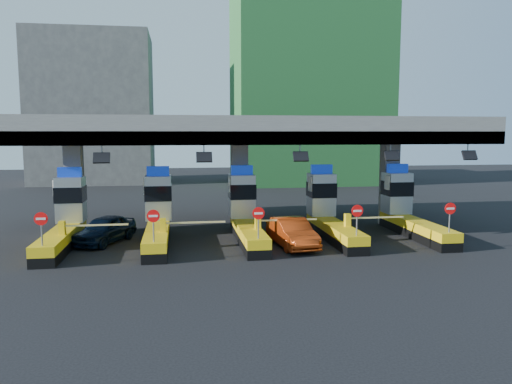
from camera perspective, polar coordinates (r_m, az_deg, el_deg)
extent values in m
plane|color=black|center=(29.05, -1.16, -5.38)|extent=(120.00, 120.00, 0.00)
cube|color=slate|center=(31.37, -1.92, 7.02)|extent=(28.00, 12.00, 1.50)
cube|color=#4C4C49|center=(25.72, -0.39, 6.18)|extent=(28.00, 0.60, 0.70)
cube|color=slate|center=(31.94, -20.01, 0.31)|extent=(1.00, 1.00, 5.50)
cube|color=slate|center=(31.55, -1.90, 0.65)|extent=(1.00, 1.00, 5.50)
cube|color=slate|center=(34.22, 14.97, 0.90)|extent=(1.00, 1.00, 5.50)
cylinder|color=slate|center=(25.73, -17.20, 4.54)|extent=(0.06, 0.06, 0.50)
cube|color=black|center=(25.55, -17.24, 3.74)|extent=(0.80, 0.38, 0.54)
cylinder|color=slate|center=(25.49, -5.97, 4.79)|extent=(0.06, 0.06, 0.50)
cube|color=black|center=(25.31, -5.94, 3.98)|extent=(0.80, 0.38, 0.54)
cylinder|color=slate|center=(26.22, 5.04, 4.85)|extent=(0.06, 0.06, 0.50)
cube|color=black|center=(26.04, 5.14, 4.07)|extent=(0.80, 0.38, 0.54)
cylinder|color=slate|center=(27.84, 15.12, 4.76)|extent=(0.06, 0.06, 0.50)
cube|color=black|center=(27.67, 15.27, 4.01)|extent=(0.80, 0.38, 0.54)
cylinder|color=slate|center=(29.95, 23.05, 4.58)|extent=(0.06, 0.06, 0.50)
cube|color=black|center=(29.79, 23.22, 3.89)|extent=(0.80, 0.38, 0.54)
cube|color=black|center=(28.46, -21.35, -5.59)|extent=(1.20, 8.00, 0.50)
cube|color=#E5B70C|center=(28.37, -21.40, -4.61)|extent=(1.20, 8.00, 0.50)
cube|color=#9EA3A8|center=(30.83, -20.40, -0.77)|extent=(1.50, 1.50, 2.60)
cube|color=black|center=(30.77, -20.43, -0.22)|extent=(1.56, 1.56, 0.90)
cube|color=#0C2DBF|center=(30.67, -20.52, 2.16)|extent=(1.30, 0.35, 0.55)
cube|color=white|center=(30.63, -22.03, 0.44)|extent=(0.06, 0.70, 0.90)
cylinder|color=slate|center=(24.76, -23.29, -4.18)|extent=(0.07, 0.07, 1.30)
cylinder|color=red|center=(24.63, -23.37, -2.82)|extent=(0.60, 0.04, 0.60)
cube|color=white|center=(24.61, -23.38, -2.83)|extent=(0.42, 0.02, 0.10)
cube|color=#E5B70C|center=(27.03, -21.28, -3.85)|extent=(0.30, 0.35, 0.70)
cube|color=white|center=(26.70, -17.82, -3.62)|extent=(3.20, 0.08, 0.08)
cube|color=black|center=(27.80, -11.20, -5.54)|extent=(1.20, 8.00, 0.50)
cube|color=#E5B70C|center=(27.70, -11.22, -4.53)|extent=(1.20, 8.00, 0.50)
cube|color=#9EA3A8|center=(30.21, -11.07, -0.61)|extent=(1.50, 1.50, 2.60)
cube|color=black|center=(30.16, -11.09, -0.05)|extent=(1.56, 1.56, 0.90)
cube|color=#0C2DBF|center=(30.05, -11.14, 2.38)|extent=(1.30, 0.35, 0.55)
cube|color=white|center=(29.88, -12.66, 0.62)|extent=(0.06, 0.70, 0.90)
cylinder|color=slate|center=(24.00, -11.62, -4.10)|extent=(0.07, 0.07, 1.30)
cylinder|color=red|center=(23.86, -11.66, -2.70)|extent=(0.60, 0.04, 0.60)
cube|color=white|center=(23.84, -11.67, -2.71)|extent=(0.42, 0.02, 0.10)
cube|color=#E5B70C|center=(26.40, -10.60, -3.75)|extent=(0.30, 0.35, 0.70)
cube|color=white|center=(26.37, -7.01, -3.47)|extent=(3.20, 0.08, 0.08)
cube|color=black|center=(28.03, -0.89, -5.31)|extent=(1.20, 8.00, 0.50)
cube|color=#E5B70C|center=(27.93, -0.89, -4.31)|extent=(1.20, 8.00, 0.50)
cube|color=#9EA3A8|center=(30.42, -1.62, -0.43)|extent=(1.50, 1.50, 2.60)
cube|color=black|center=(30.37, -1.62, 0.12)|extent=(1.56, 1.56, 0.90)
cube|color=#0C2DBF|center=(30.26, -1.63, 2.53)|extent=(1.30, 0.35, 0.55)
cube|color=white|center=(29.96, -3.07, 0.79)|extent=(0.06, 0.70, 0.90)
cylinder|color=slate|center=(24.26, 0.28, -3.84)|extent=(0.07, 0.07, 1.30)
cylinder|color=red|center=(24.13, 0.29, -2.45)|extent=(0.60, 0.04, 0.60)
cube|color=white|center=(24.10, 0.30, -2.46)|extent=(0.42, 0.02, 0.10)
cube|color=#E5B70C|center=(26.70, 0.21, -3.51)|extent=(0.30, 0.35, 0.70)
cube|color=white|center=(26.99, 3.67, -3.20)|extent=(3.20, 0.08, 0.08)
cube|color=black|center=(29.12, 8.94, -4.93)|extent=(1.20, 8.00, 0.50)
cube|color=#E5B70C|center=(29.03, 8.96, -3.96)|extent=(1.20, 8.00, 0.50)
cube|color=#9EA3A8|center=(31.44, 7.46, -0.26)|extent=(1.50, 1.50, 2.60)
cube|color=black|center=(31.38, 7.47, 0.28)|extent=(1.56, 1.56, 0.90)
cube|color=#0C2DBF|center=(31.28, 7.50, 2.62)|extent=(1.30, 0.35, 0.55)
cube|color=white|center=(30.86, 6.20, 0.94)|extent=(0.06, 0.70, 0.90)
cylinder|color=slate|center=(25.52, 11.45, -3.45)|extent=(0.07, 0.07, 1.30)
cylinder|color=red|center=(25.39, 11.51, -2.13)|extent=(0.60, 0.04, 0.60)
cube|color=white|center=(25.37, 11.53, -2.13)|extent=(0.42, 0.02, 0.10)
cube|color=#E5B70C|center=(27.91, 10.41, -3.17)|extent=(0.30, 0.35, 0.70)
cube|color=white|center=(28.48, 13.56, -2.85)|extent=(3.20, 0.08, 0.08)
cube|color=black|center=(31.00, 17.80, -4.46)|extent=(1.20, 8.00, 0.50)
cube|color=#E5B70C|center=(30.91, 17.84, -3.55)|extent=(1.20, 8.00, 0.50)
cube|color=#9EA3A8|center=(33.18, 15.78, -0.09)|extent=(1.50, 1.50, 2.60)
cube|color=black|center=(33.13, 15.81, 0.43)|extent=(1.56, 1.56, 0.90)
cube|color=#0C2DBF|center=(33.03, 15.86, 2.64)|extent=(1.30, 0.35, 0.55)
cube|color=white|center=(32.51, 14.75, 1.05)|extent=(0.06, 0.70, 0.90)
cylinder|color=slate|center=(27.64, 21.24, -2.99)|extent=(0.07, 0.07, 1.30)
cylinder|color=red|center=(27.52, 21.33, -1.77)|extent=(0.60, 0.04, 0.60)
cube|color=white|center=(27.50, 21.35, -1.78)|extent=(0.42, 0.02, 0.10)
cube|color=#E5B70C|center=(29.92, 19.51, -2.79)|extent=(0.30, 0.35, 0.70)
cube|color=white|center=(30.72, 22.23, -2.47)|extent=(3.20, 0.08, 0.08)
cube|color=#1E5926|center=(62.67, 6.02, 13.98)|extent=(18.00, 12.00, 28.00)
cube|color=#4C4C49|center=(65.02, -18.08, 9.00)|extent=(14.00, 10.00, 18.00)
imported|color=black|center=(29.11, -16.91, -4.11)|extent=(3.53, 4.85, 1.53)
imported|color=#9F300C|center=(27.07, 4.13, -4.64)|extent=(2.13, 4.82, 1.54)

